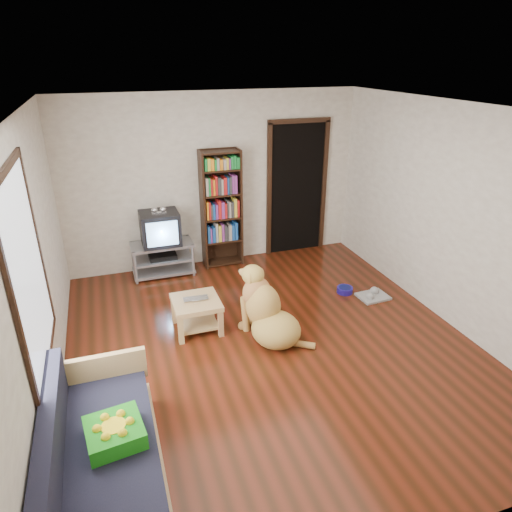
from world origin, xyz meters
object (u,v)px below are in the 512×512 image
object	(u,v)px
coffee_table	(196,309)
laptop	(196,301)
sofa	(102,465)
grey_rag	(373,296)
crt_tv	(160,227)
bookshelf	(221,203)
green_cushion	(115,432)
tv_stand	(163,258)
dog	(267,313)
dog_bowl	(345,290)

from	to	relation	value
coffee_table	laptop	bearing A→B (deg)	-90.00
laptop	sofa	world-z (taller)	sofa
grey_rag	crt_tv	size ratio (longest dim) A/B	0.69
sofa	coffee_table	bearing A→B (deg)	60.09
bookshelf	coffee_table	distance (m)	2.05
green_cushion	grey_rag	distance (m)	3.98
crt_tv	sofa	size ratio (longest dim) A/B	0.32
tv_stand	dog	size ratio (longest dim) A/B	0.92
laptop	bookshelf	distance (m)	2.03
laptop	dog	xyz separation A→B (m)	(0.74, -0.39, -0.09)
sofa	dog	world-z (taller)	dog
bookshelf	laptop	bearing A→B (deg)	-113.87
dog_bowl	coffee_table	distance (m)	2.18
grey_rag	tv_stand	world-z (taller)	tv_stand
dog_bowl	dog	distance (m)	1.58
grey_rag	bookshelf	world-z (taller)	bookshelf
green_cushion	tv_stand	size ratio (longest dim) A/B	0.45
dog_bowl	tv_stand	size ratio (longest dim) A/B	0.24
coffee_table	dog	distance (m)	0.86
laptop	tv_stand	xyz separation A→B (m)	(-0.16, 1.69, -0.14)
crt_tv	coffee_table	xyz separation A→B (m)	(0.16, -1.68, -0.46)
laptop	sofa	size ratio (longest dim) A/B	0.16
grey_rag	green_cushion	bearing A→B (deg)	-151.07
crt_tv	dog	world-z (taller)	crt_tv
green_cushion	grey_rag	bearing A→B (deg)	21.21
sofa	dog	xyz separation A→B (m)	(1.88, 1.55, 0.06)
sofa	coffee_table	xyz separation A→B (m)	(1.14, 1.97, 0.02)
green_cushion	dog	xyz separation A→B (m)	(1.76, 1.50, -0.17)
grey_rag	bookshelf	size ratio (longest dim) A/B	0.22
green_cushion	bookshelf	distance (m)	4.12
green_cushion	grey_rag	xyz separation A→B (m)	(3.46, 1.91, -0.47)
grey_rag	dog	distance (m)	1.78
dog_bowl	crt_tv	xyz separation A→B (m)	(-2.31, 1.43, 0.70)
laptop	grey_rag	xyz separation A→B (m)	(2.45, 0.02, -0.40)
dog_bowl	grey_rag	xyz separation A→B (m)	(0.30, -0.25, -0.03)
bookshelf	dog	distance (m)	2.28
grey_rag	dog	size ratio (longest dim) A/B	0.41
tv_stand	coffee_table	bearing A→B (deg)	-84.40
green_cushion	sofa	bearing A→B (deg)	-163.34
grey_rag	laptop	bearing A→B (deg)	-179.43
grey_rag	coffee_table	size ratio (longest dim) A/B	0.73
bookshelf	sofa	size ratio (longest dim) A/B	1.00
grey_rag	sofa	bearing A→B (deg)	-151.22
crt_tv	bookshelf	bearing A→B (deg)	4.32
green_cushion	dog_bowl	distance (m)	3.86
bookshelf	dog	size ratio (longest dim) A/B	1.84
dog_bowl	sofa	xyz separation A→B (m)	(-3.29, -2.22, 0.22)
laptop	crt_tv	size ratio (longest dim) A/B	0.51
bookshelf	crt_tv	bearing A→B (deg)	-175.68
laptop	crt_tv	world-z (taller)	crt_tv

